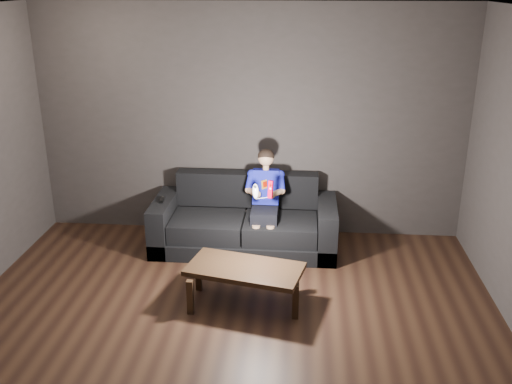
{
  "coord_description": "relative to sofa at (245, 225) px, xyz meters",
  "views": [
    {
      "loc": [
        0.61,
        -3.95,
        2.91
      ],
      "look_at": [
        0.15,
        1.55,
        0.85
      ],
      "focal_mm": 40.0,
      "sensor_mm": 36.0,
      "label": 1
    }
  ],
  "objects": [
    {
      "name": "nunchuk_white",
      "position": [
        0.16,
        -0.47,
        0.6
      ],
      "size": [
        0.09,
        0.11,
        0.17
      ],
      "color": "white",
      "rests_on": "child"
    },
    {
      "name": "sofa",
      "position": [
        0.0,
        0.0,
        0.0
      ],
      "size": [
        2.07,
        0.89,
        0.8
      ],
      "color": "black",
      "rests_on": "floor"
    },
    {
      "name": "back_wall",
      "position": [
        0.02,
        0.48,
        1.09
      ],
      "size": [
        5.0,
        0.04,
        2.7
      ],
      "primitive_type": "cube",
      "color": "#393332",
      "rests_on": "ground"
    },
    {
      "name": "coffee_table",
      "position": [
        0.13,
        -1.24,
        0.07
      ],
      "size": [
        1.16,
        0.76,
        0.39
      ],
      "color": "black",
      "rests_on": "floor"
    },
    {
      "name": "floor",
      "position": [
        0.02,
        -2.02,
        -0.26
      ],
      "size": [
        5.0,
        5.0,
        0.0
      ],
      "primitive_type": "plane",
      "color": "black",
      "rests_on": "ground"
    },
    {
      "name": "ceiling",
      "position": [
        0.02,
        -2.02,
        2.44
      ],
      "size": [
        5.0,
        5.0,
        0.02
      ],
      "primitive_type": "cube",
      "color": "white",
      "rests_on": "back_wall"
    },
    {
      "name": "wii_remote_black",
      "position": [
        -0.93,
        -0.08,
        0.32
      ],
      "size": [
        0.05,
        0.16,
        0.03
      ],
      "color": "black",
      "rests_on": "sofa"
    },
    {
      "name": "wii_remote_red",
      "position": [
        0.32,
        -0.47,
        0.63
      ],
      "size": [
        0.06,
        0.08,
        0.19
      ],
      "color": "#BF001F",
      "rests_on": "child"
    },
    {
      "name": "child",
      "position": [
        0.24,
        -0.05,
        0.42
      ],
      "size": [
        0.44,
        0.54,
        1.08
      ],
      "color": "black",
      "rests_on": "sofa"
    }
  ]
}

